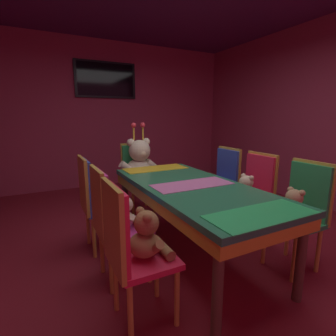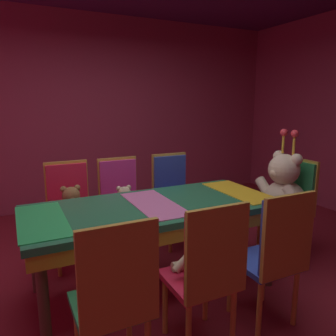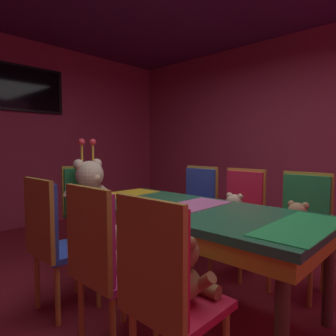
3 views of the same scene
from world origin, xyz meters
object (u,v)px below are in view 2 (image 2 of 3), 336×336
object	(u,v)px
chair_left_1	(120,196)
banquet_table	(154,215)
teddy_right_0	(108,279)
king_teddy_bear	(282,187)
chair_right_2	(278,248)
chair_left_0	(69,202)
chair_right_1	(210,265)
teddy_left_1	(125,202)
chair_right_0	(116,291)
teddy_left_0	(72,206)
teddy_right_1	(197,256)
throne_chair	(293,197)
chair_left_2	(172,189)

from	to	relation	value
chair_left_1	banquet_table	bearing A→B (deg)	1.86
teddy_right_0	king_teddy_bear	world-z (taller)	king_teddy_bear
chair_right_2	chair_left_1	bearing A→B (deg)	19.07
chair_left_0	king_teddy_bear	distance (m)	2.09
chair_right_1	king_teddy_bear	bearing A→B (deg)	-59.21
teddy_left_1	chair_right_0	world-z (taller)	chair_right_0
teddy_left_0	chair_right_2	world-z (taller)	chair_right_2
teddy_right_1	banquet_table	bearing A→B (deg)	0.37
throne_chair	king_teddy_bear	world-z (taller)	king_teddy_bear
teddy_left_0	chair_left_1	size ratio (longest dim) A/B	0.36
banquet_table	king_teddy_bear	world-z (taller)	king_teddy_bear
chair_left_1	chair_right_1	size ratio (longest dim) A/B	1.00
banquet_table	king_teddy_bear	distance (m)	1.38
chair_right_1	chair_right_2	xyz separation A→B (m)	(-0.00, 0.53, 0.00)
chair_left_0	teddy_right_1	xyz separation A→B (m)	(1.51, 0.54, -0.01)
chair_left_1	chair_left_0	bearing A→B (deg)	-92.07
chair_left_0	chair_left_2	size ratio (longest dim) A/B	1.00
chair_left_1	chair_left_2	xyz separation A→B (m)	(-0.01, 0.60, 0.00)
banquet_table	teddy_left_1	xyz separation A→B (m)	(-0.67, -0.03, -0.07)
teddy_left_0	throne_chair	distance (m)	2.19
chair_right_0	king_teddy_bear	bearing A→B (deg)	-67.02
chair_left_0	chair_left_1	world-z (taller)	same
teddy_left_0	teddy_right_0	xyz separation A→B (m)	(1.37, -0.04, -0.01)
chair_left_0	chair_left_1	size ratio (longest dim) A/B	1.00
chair_right_0	teddy_right_0	distance (m)	0.15
chair_right_1	chair_right_2	bearing A→B (deg)	-89.90
chair_left_1	teddy_left_1	distance (m)	0.14
banquet_table	teddy_left_0	distance (m)	0.87
chair_left_2	teddy_right_1	distance (m)	1.60
banquet_table	chair_left_0	bearing A→B (deg)	-147.28
chair_left_0	chair_right_1	xyz separation A→B (m)	(1.65, 0.54, 0.00)
chair_left_0	chair_right_2	size ratio (longest dim) A/B	1.00
chair_right_1	chair_left_1	bearing A→B (deg)	1.08
chair_left_1	teddy_right_0	bearing A→B (deg)	-20.15
chair_left_0	throne_chair	size ratio (longest dim) A/B	1.00
king_teddy_bear	teddy_left_0	bearing A→B (deg)	-19.72
king_teddy_bear	chair_left_2	bearing A→B (deg)	-45.84
chair_left_0	throne_chair	xyz separation A→B (m)	(0.83, 2.08, 0.00)
teddy_left_1	chair_right_2	distance (m)	1.59
chair_left_2	chair_right_0	bearing A→B (deg)	-34.84
banquet_table	teddy_right_1	size ratio (longest dim) A/B	6.22
teddy_left_1	chair_right_1	size ratio (longest dim) A/B	0.30
chair_left_0	king_teddy_bear	bearing A→B (deg)	66.47
king_teddy_bear	chair_right_0	bearing A→B (deg)	22.98
chair_left_0	teddy_right_0	distance (m)	1.52
banquet_table	teddy_left_1	bearing A→B (deg)	-177.75
king_teddy_bear	chair_left_0	bearing A→B (deg)	-23.53
chair_left_1	teddy_right_0	size ratio (longest dim) A/B	3.09
teddy_left_1	teddy_right_0	world-z (taller)	teddy_right_0
teddy_left_0	teddy_left_1	distance (m)	0.51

